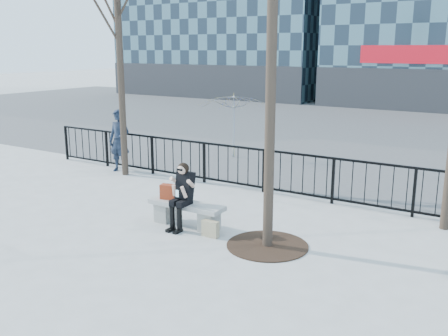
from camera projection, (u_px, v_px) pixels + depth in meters
The scene contains 10 objects.
ground at pixel (187, 226), 10.20m from camera, with size 120.00×120.00×0.00m, color #999A95.
street_surface at pixel (382, 128), 22.58m from camera, with size 60.00×23.00×0.01m, color #474747.
railing at pixel (257, 170), 12.55m from camera, with size 14.00×0.06×1.10m.
tree_grate at pixel (267, 245), 9.14m from camera, with size 1.50×1.50×0.02m, color black.
bench_main at pixel (187, 212), 10.13m from camera, with size 1.65×0.46×0.49m.
seated_woman at pixel (181, 196), 9.92m from camera, with size 0.50×0.64×1.34m.
handbag at pixel (169, 192), 10.30m from camera, with size 0.37×0.17×0.31m, color maroon.
shopping_bag at pixel (210, 229), 9.56m from camera, with size 0.34×0.12×0.32m, color beige.
standing_man at pixel (119, 141), 14.50m from camera, with size 0.67×0.44×1.83m, color black.
vendor_umbrella at pixel (233, 126), 16.31m from camera, with size 2.32×2.37×2.13m, color gold.
Camera 1 is at (5.75, -7.78, 3.53)m, focal length 40.00 mm.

